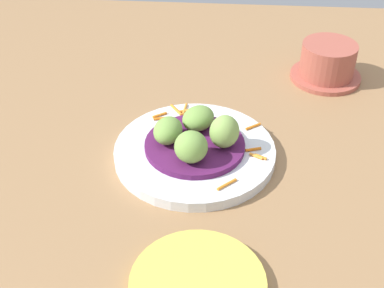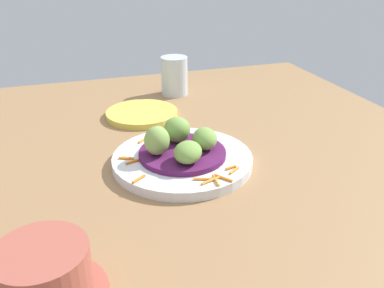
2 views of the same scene
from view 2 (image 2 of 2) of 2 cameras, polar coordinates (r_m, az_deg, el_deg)
name	(u,v)px [view 2 (image 2 of 2)]	position (r cm, az deg, el deg)	size (l,w,h in cm)	color
table_surface	(161,177)	(67.91, -4.35, -4.53)	(110.00, 110.00, 2.00)	#936D47
main_plate	(182,160)	(69.07, -1.32, -2.19)	(23.25, 23.25, 1.62)	silver
cabbage_bed	(182,153)	(68.50, -1.33, -1.27)	(14.40, 14.40, 0.88)	#51194C
carrot_garnish	(182,168)	(64.45, -1.37, -3.35)	(17.39, 20.07, 0.40)	orange
guac_scoop_left	(205,139)	(68.41, 1.77, 0.75)	(5.08, 4.03, 3.53)	#759E47
guac_scoop_center	(177,130)	(70.76, -2.07, 2.00)	(4.56, 4.63, 4.38)	#759E47
guac_scoop_right	(159,140)	(66.59, -4.57, 0.52)	(4.11, 4.46, 4.75)	#84A851
guac_scoop_back	(188,152)	(64.24, -0.56, -1.13)	(5.31, 4.35, 3.24)	#759E47
side_plate_small	(142,114)	(89.28, -6.89, 4.16)	(15.21, 15.21, 1.24)	#E0CC4C
terracotta_bowl	(44,278)	(45.87, -19.60, -16.96)	(12.43, 12.43, 6.68)	#A85142
water_glass	(174,76)	(101.50, -2.44, 9.34)	(6.40, 6.40, 9.17)	silver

